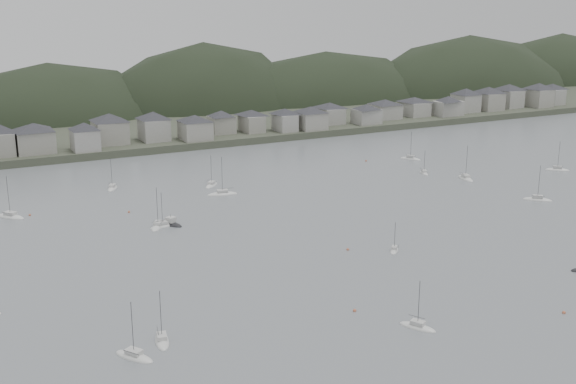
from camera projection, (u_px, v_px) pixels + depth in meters
ground at (465, 310)px, 137.29m from camera, size 900.00×900.00×0.00m
far_shore_land at (105, 109)px, 389.45m from camera, size 900.00×250.00×3.00m
forested_ridge at (127, 138)px, 373.02m from camera, size 851.55×103.94×102.57m
waterfront_town at (276, 117)px, 314.59m from camera, size 451.48×28.46×12.92m
moored_fleet at (255, 234)px, 181.64m from camera, size 265.14×164.86×12.94m
motor_launch_far at (171, 224)px, 189.79m from camera, size 5.94×7.93×3.81m
mooring_buoys at (304, 237)px, 179.95m from camera, size 182.49×131.78×0.70m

